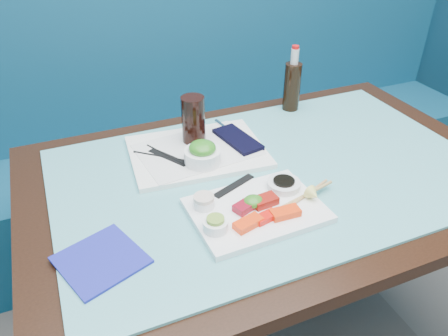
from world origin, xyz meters
name	(u,v)px	position (x,y,z in m)	size (l,w,h in m)	color
booth_bench	(185,148)	(0.00, 2.29, 0.37)	(3.00, 0.56, 1.17)	navy
dining_table	(270,196)	(0.00, 1.45, 0.67)	(1.40, 0.90, 0.75)	black
glass_top	(272,172)	(0.00, 1.45, 0.75)	(1.22, 0.76, 0.01)	#59ADB2
sashimi_plate	(256,210)	(-0.13, 1.30, 0.77)	(0.33, 0.23, 0.02)	white
salmon_left	(248,223)	(-0.18, 1.24, 0.78)	(0.07, 0.03, 0.02)	#FF370A
salmon_mid	(266,217)	(-0.13, 1.25, 0.78)	(0.06, 0.03, 0.01)	red
salmon_right	(285,213)	(-0.08, 1.24, 0.78)	(0.07, 0.04, 0.02)	#FA360A
tuna_left	(245,206)	(-0.16, 1.30, 0.78)	(0.06, 0.03, 0.02)	maroon
tuna_right	(265,201)	(-0.10, 1.30, 0.79)	(0.06, 0.04, 0.02)	maroon
seaweed_garnish	(253,201)	(-0.13, 1.31, 0.79)	(0.05, 0.05, 0.03)	#2F791C
ramekin_wasabi	(216,225)	(-0.25, 1.26, 0.79)	(0.06, 0.06, 0.03)	white
wasabi_fill	(215,219)	(-0.25, 1.26, 0.80)	(0.04, 0.04, 0.01)	olive
ramekin_ginger	(204,203)	(-0.25, 1.35, 0.79)	(0.05, 0.05, 0.02)	white
ginger_fill	(204,198)	(-0.25, 1.35, 0.80)	(0.05, 0.05, 0.01)	beige
soy_dish	(284,184)	(-0.02, 1.35, 0.78)	(0.09, 0.09, 0.02)	white
soy_fill	(284,181)	(-0.02, 1.35, 0.80)	(0.06, 0.06, 0.01)	black
lemon_wedge	(313,195)	(0.02, 1.27, 0.79)	(0.04, 0.04, 0.03)	#F0F072
chopstick_sleeve	(234,186)	(-0.14, 1.40, 0.78)	(0.14, 0.02, 0.00)	black
wooden_chopstick_a	(298,199)	(-0.02, 1.28, 0.78)	(0.01, 0.01, 0.25)	tan
wooden_chopstick_b	(301,198)	(-0.01, 1.28, 0.78)	(0.01, 0.01, 0.23)	tan
serving_tray	(197,152)	(-0.17, 1.62, 0.77)	(0.40, 0.30, 0.02)	white
paper_placemat	(197,150)	(-0.17, 1.62, 0.77)	(0.34, 0.24, 0.00)	silver
seaweed_bowl	(203,157)	(-0.18, 1.55, 0.79)	(0.11, 0.11, 0.04)	white
seaweed_salad	(202,148)	(-0.18, 1.55, 0.82)	(0.08, 0.08, 0.04)	#2D7E1D
cola_glass	(193,120)	(-0.16, 1.68, 0.85)	(0.07, 0.07, 0.15)	black
navy_pouch	(238,139)	(-0.03, 1.62, 0.78)	(0.08, 0.18, 0.01)	black
fork	(223,126)	(-0.04, 1.73, 0.78)	(0.01, 0.01, 0.09)	silver
black_chopstick_a	(167,157)	(-0.27, 1.61, 0.78)	(0.01, 0.01, 0.22)	black
black_chopstick_b	(169,157)	(-0.26, 1.61, 0.78)	(0.01, 0.01, 0.20)	black
tray_sleeve	(168,157)	(-0.26, 1.61, 0.77)	(0.02, 0.14, 0.00)	black
cola_bottle_body	(292,87)	(0.26, 1.79, 0.84)	(0.06, 0.06, 0.17)	black
cola_bottle_neck	(295,56)	(0.26, 1.79, 0.96)	(0.03, 0.03, 0.05)	silver
cola_bottle_cap	(296,47)	(0.26, 1.79, 0.99)	(0.02, 0.02, 0.01)	red
blue_napkin	(101,260)	(-0.52, 1.28, 0.76)	(0.17, 0.17, 0.01)	#1B2098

